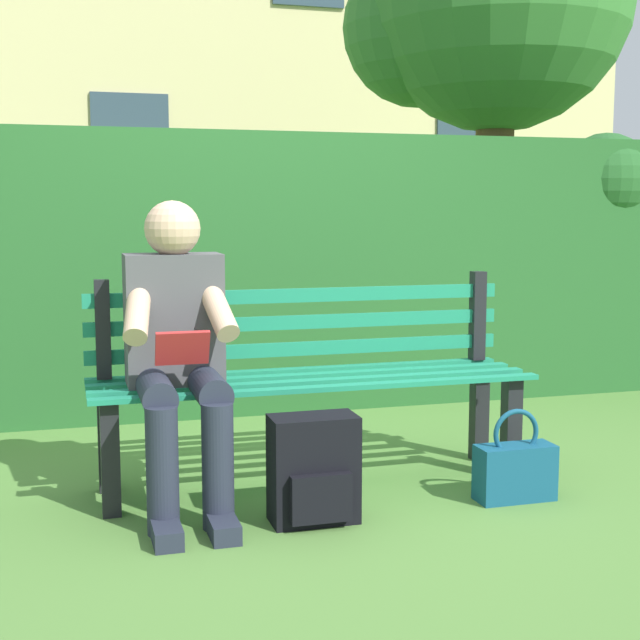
% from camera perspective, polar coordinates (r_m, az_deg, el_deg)
% --- Properties ---
extents(ground, '(60.00, 60.00, 0.00)m').
position_cam_1_polar(ground, '(3.82, -0.42, -10.55)').
color(ground, '#517F38').
extents(park_bench, '(1.85, 0.47, 0.88)m').
position_cam_1_polar(park_bench, '(3.77, -0.71, -3.61)').
color(park_bench, black).
rests_on(park_bench, ground).
extents(person_seated, '(0.44, 0.73, 1.20)m').
position_cam_1_polar(person_seated, '(3.46, -9.14, -1.62)').
color(person_seated, '#4C4C51').
rests_on(person_seated, ground).
extents(hedge_backdrop, '(6.32, 0.73, 1.65)m').
position_cam_1_polar(hedge_backdrop, '(5.34, 0.12, 3.52)').
color(hedge_backdrop, '#265B28').
rests_on(hedge_backdrop, ground).
extents(tree, '(2.32, 2.21, 4.00)m').
position_cam_1_polar(tree, '(7.90, 10.54, 19.27)').
color(tree, brown).
rests_on(tree, ground).
extents(building_facade, '(8.70, 2.96, 6.79)m').
position_cam_1_polar(building_facade, '(12.80, -2.57, 17.25)').
color(building_facade, beige).
rests_on(building_facade, ground).
extents(backpack, '(0.32, 0.24, 0.40)m').
position_cam_1_polar(backpack, '(3.34, -0.41, -9.67)').
color(backpack, black).
rests_on(backpack, ground).
extents(handbag, '(0.32, 0.13, 0.37)m').
position_cam_1_polar(handbag, '(3.68, 12.46, -9.39)').
color(handbag, navy).
rests_on(handbag, ground).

